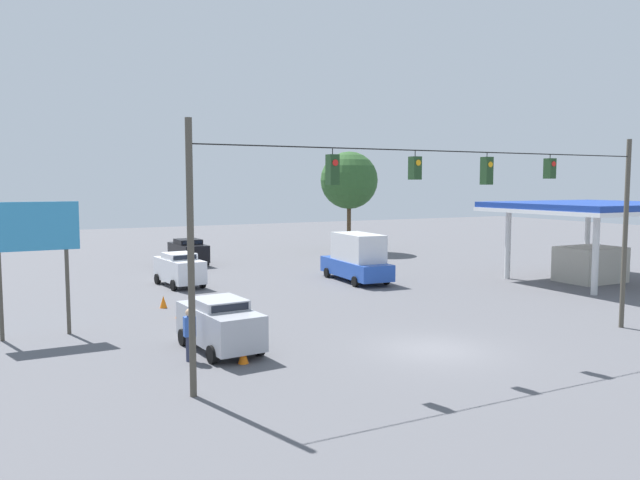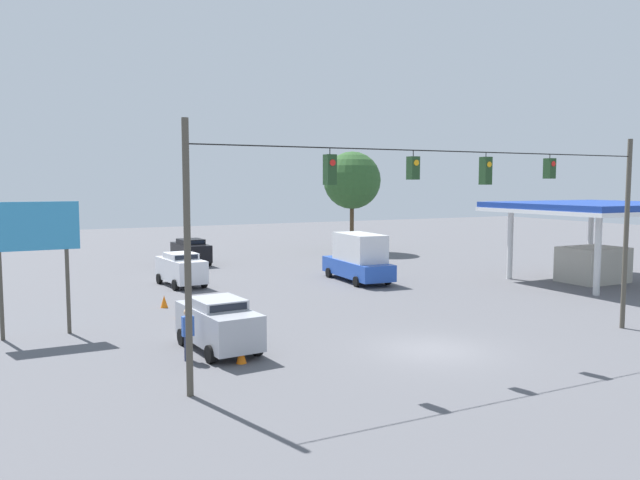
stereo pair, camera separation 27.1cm
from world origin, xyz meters
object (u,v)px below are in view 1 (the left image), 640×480
object	(u,v)px
sedan_silver_parked_shoulder	(220,323)
roadside_billboard	(33,239)
sedan_white_withflow_far	(179,269)
gas_station	(592,224)
overhead_signal_span	(450,214)
tree_horizon_left	(349,180)
traffic_cone_third	(196,322)
traffic_cone_fourth	(179,312)
traffic_cone_fifth	(163,302)
pedestrian	(190,334)
sedan_black_withflow_deep	(188,251)
box_truck_blue_oncoming_far	(357,258)
traffic_cone_nearest	(243,355)
traffic_cone_second	(216,339)

from	to	relation	value
sedan_silver_parked_shoulder	roadside_billboard	world-z (taller)	roadside_billboard
sedan_white_withflow_far	gas_station	distance (m)	25.71
overhead_signal_span	tree_horizon_left	bearing A→B (deg)	-114.24
traffic_cone_third	tree_horizon_left	size ratio (longest dim) A/B	0.07
traffic_cone_fourth	traffic_cone_fifth	size ratio (longest dim) A/B	1.00
traffic_cone_third	gas_station	distance (m)	26.00
sedan_white_withflow_far	pedestrian	xyz separation A→B (m)	(3.87, 15.93, -0.10)
sedan_white_withflow_far	sedan_silver_parked_shoulder	distance (m)	15.30
sedan_black_withflow_deep	roadside_billboard	distance (m)	22.69
box_truck_blue_oncoming_far	roadside_billboard	size ratio (longest dim) A/B	1.16
box_truck_blue_oncoming_far	traffic_cone_fourth	bearing A→B (deg)	23.30
sedan_black_withflow_deep	traffic_cone_fifth	xyz separation A→B (m)	(5.67, 15.70, -0.71)
gas_station	traffic_cone_fifth	bearing A→B (deg)	-9.02
sedan_black_withflow_deep	sedan_silver_parked_shoulder	bearing A→B (deg)	76.94
sedan_silver_parked_shoulder	pedestrian	xyz separation A→B (m)	(1.37, 0.84, -0.07)
roadside_billboard	box_truck_blue_oncoming_far	bearing A→B (deg)	-161.34
overhead_signal_span	traffic_cone_fifth	bearing A→B (deg)	-62.20
overhead_signal_span	traffic_cone_third	world-z (taller)	overhead_signal_span
traffic_cone_nearest	tree_horizon_left	bearing A→B (deg)	-126.05
sedan_silver_parked_shoulder	traffic_cone_nearest	size ratio (longest dim) A/B	7.35
traffic_cone_fourth	pedestrian	bearing A→B (deg)	78.01
sedan_black_withflow_deep	traffic_cone_third	size ratio (longest dim) A/B	7.47
traffic_cone_third	traffic_cone_fourth	size ratio (longest dim) A/B	1.00
traffic_cone_fifth	traffic_cone_third	bearing A→B (deg)	91.32
traffic_cone_fifth	box_truck_blue_oncoming_far	bearing A→B (deg)	-167.67
box_truck_blue_oncoming_far	pedestrian	size ratio (longest dim) A/B	3.42
traffic_cone_fourth	roadside_billboard	size ratio (longest dim) A/B	0.11
sedan_silver_parked_shoulder	tree_horizon_left	size ratio (longest dim) A/B	0.50
traffic_cone_fourth	traffic_cone_fifth	xyz separation A→B (m)	(0.09, -2.70, 0.00)
roadside_billboard	pedestrian	world-z (taller)	roadside_billboard
traffic_cone_second	gas_station	xyz separation A→B (m)	(-25.87, -4.19, 3.35)
traffic_cone_fifth	overhead_signal_span	bearing A→B (deg)	117.80
overhead_signal_span	pedestrian	size ratio (longest dim) A/B	10.24
traffic_cone_second	traffic_cone_fifth	world-z (taller)	same
traffic_cone_nearest	gas_station	bearing A→B (deg)	-165.25
box_truck_blue_oncoming_far	traffic_cone_third	world-z (taller)	box_truck_blue_oncoming_far
traffic_cone_fifth	gas_station	bearing A→B (deg)	170.98
traffic_cone_fourth	pedestrian	distance (m)	7.23
traffic_cone_third	box_truck_blue_oncoming_far	bearing A→B (deg)	-147.72
sedan_black_withflow_deep	traffic_cone_second	world-z (taller)	sedan_black_withflow_deep
sedan_white_withflow_far	sedan_silver_parked_shoulder	size ratio (longest dim) A/B	0.99
box_truck_blue_oncoming_far	tree_horizon_left	world-z (taller)	tree_horizon_left
overhead_signal_span	roadside_billboard	bearing A→B (deg)	-36.97
gas_station	tree_horizon_left	distance (m)	22.72
box_truck_blue_oncoming_far	traffic_cone_nearest	xyz separation A→B (m)	(12.76, 13.70, -1.18)
sedan_white_withflow_far	box_truck_blue_oncoming_far	distance (m)	10.98
sedan_white_withflow_far	sedan_black_withflow_deep	world-z (taller)	sedan_white_withflow_far
traffic_cone_third	tree_horizon_left	distance (m)	31.87
gas_station	sedan_black_withflow_deep	bearing A→B (deg)	-44.43
box_truck_blue_oncoming_far	traffic_cone_nearest	world-z (taller)	box_truck_blue_oncoming_far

